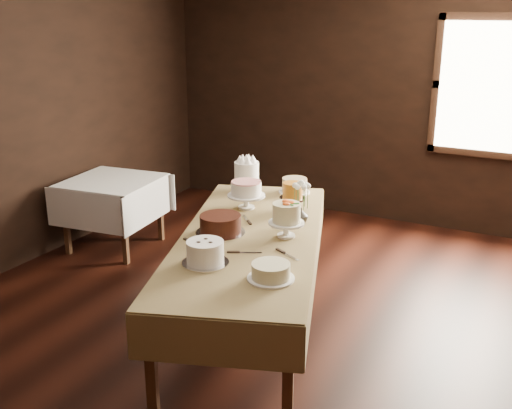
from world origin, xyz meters
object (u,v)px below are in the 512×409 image
at_px(cake_caramel, 292,198).
at_px(cake_chocolate, 220,225).
at_px(cake_speckled, 294,186).
at_px(cake_server_c, 245,218).
at_px(cake_server_b, 291,257).
at_px(cake_cream, 271,272).
at_px(display_table, 249,242).
at_px(cake_meringue, 247,177).
at_px(side_table, 112,188).
at_px(cake_server_d, 296,221).
at_px(cake_server_a, 251,253).
at_px(cake_flowers, 286,222).
at_px(cake_lattice, 246,196).
at_px(flower_vase, 301,215).
at_px(cake_swirl, 205,253).
at_px(cake_server_e, 198,245).

bearing_deg(cake_caramel, cake_chocolate, -108.80).
xyz_separation_m(cake_speckled, cake_server_c, (-0.06, -0.82, -0.06)).
bearing_deg(cake_server_b, cake_cream, -58.54).
height_order(display_table, cake_meringue, cake_meringue).
xyz_separation_m(side_table, cake_cream, (2.52, -1.46, 0.19)).
bearing_deg(cake_server_d, side_table, 120.84).
bearing_deg(display_table, cake_server_a, -59.86).
relative_size(cake_meringue, cake_server_a, 1.18).
relative_size(side_table, cake_speckled, 3.36).
bearing_deg(display_table, cake_flowers, 19.71).
bearing_deg(cake_server_d, cake_server_a, -139.41).
height_order(cake_caramel, cake_cream, cake_caramel).
xyz_separation_m(cake_meringue, cake_server_c, (0.35, -0.66, -0.12)).
xyz_separation_m(cake_cream, cake_server_a, (-0.30, 0.31, -0.05)).
bearing_deg(cake_caramel, side_table, 174.66).
xyz_separation_m(side_table, cake_flowers, (2.29, -0.76, 0.26)).
height_order(cake_cream, cake_server_c, cake_cream).
bearing_deg(cake_flowers, cake_cream, -72.31).
distance_m(side_table, cake_lattice, 1.77).
height_order(cake_speckled, cake_flowers, cake_flowers).
bearing_deg(side_table, cake_chocolate, -26.79).
relative_size(cake_server_d, flower_vase, 2.02).
bearing_deg(cake_speckled, cake_chocolate, -92.70).
height_order(side_table, cake_flowers, cake_flowers).
relative_size(cake_chocolate, cake_flowers, 1.31).
distance_m(cake_server_a, flower_vase, 0.73).
relative_size(cake_server_b, flower_vase, 2.02).
bearing_deg(cake_cream, cake_server_c, 126.59).
height_order(cake_flowers, cake_server_d, cake_flowers).
bearing_deg(cake_meringue, cake_server_d, -36.53).
height_order(cake_speckled, cake_server_d, cake_speckled).
bearing_deg(cake_flowers, flower_vase, 95.11).
distance_m(cake_lattice, cake_server_c, 0.27).
xyz_separation_m(side_table, cake_caramel, (2.09, -0.20, 0.25)).
bearing_deg(cake_speckled, cake_swirl, -85.32).
distance_m(cake_lattice, cake_cream, 1.39).
bearing_deg(cake_server_d, flower_vase, -47.98).
bearing_deg(cake_server_e, cake_server_a, 26.87).
bearing_deg(cake_server_e, flower_vase, 79.36).
relative_size(cake_cream, cake_server_e, 1.23).
distance_m(side_table, cake_cream, 2.92).
bearing_deg(cake_server_e, cake_chocolate, 105.94).
height_order(cake_lattice, cake_cream, cake_lattice).
height_order(cake_swirl, flower_vase, cake_swirl).
bearing_deg(cake_lattice, cake_chocolate, -79.46).
height_order(cake_swirl, cake_server_b, cake_swirl).
xyz_separation_m(cake_server_c, cake_server_e, (-0.02, -0.66, 0.00)).
height_order(cake_lattice, cake_swirl, cake_lattice).
bearing_deg(cake_swirl, display_table, 89.50).
distance_m(cake_server_a, cake_server_e, 0.40).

